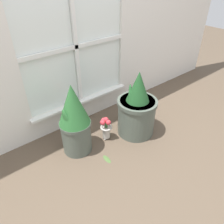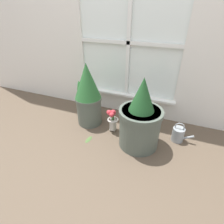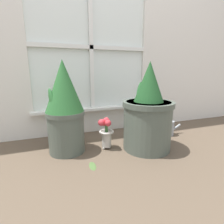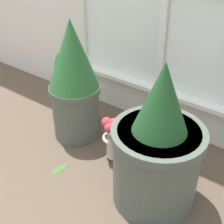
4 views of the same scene
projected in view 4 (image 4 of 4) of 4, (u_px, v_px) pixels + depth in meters
The scene contains 5 objects.
ground_plane at pixel (86, 184), 1.51m from camera, with size 10.00×10.00×0.00m, color brown.
potted_plant_left at pixel (74, 81), 1.66m from camera, with size 0.28×0.28×0.68m.
potted_plant_right at pixel (157, 150), 1.29m from camera, with size 0.39×0.39×0.67m.
flower_vase at pixel (112, 137), 1.59m from camera, with size 0.12×0.12×0.26m.
fallen_leaf at pixel (60, 168), 1.59m from camera, with size 0.05×0.11×0.01m.
Camera 4 is at (0.74, -0.79, 1.11)m, focal length 50.00 mm.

